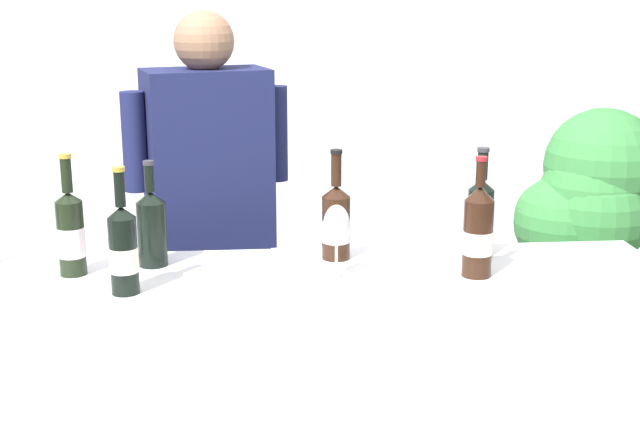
% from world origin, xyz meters
% --- Properties ---
extents(wall_back, '(8.00, 0.10, 2.80)m').
position_xyz_m(wall_back, '(0.00, 2.60, 1.40)').
color(wall_back, white).
rests_on(wall_back, ground_plane).
extents(counter, '(2.35, 0.54, 0.99)m').
position_xyz_m(counter, '(0.00, 0.00, 0.50)').
color(counter, white).
rests_on(counter, ground_plane).
extents(wine_bottle_0, '(0.08, 0.08, 0.33)m').
position_xyz_m(wine_bottle_0, '(0.67, 0.15, 1.12)').
color(wine_bottle_0, black).
rests_on(wine_bottle_0, counter).
extents(wine_bottle_1, '(0.08, 0.08, 0.31)m').
position_xyz_m(wine_bottle_1, '(-0.29, 0.14, 1.11)').
color(wine_bottle_1, black).
rests_on(wine_bottle_1, counter).
extents(wine_bottle_2, '(0.09, 0.09, 0.33)m').
position_xyz_m(wine_bottle_2, '(0.24, 0.16, 1.10)').
color(wine_bottle_2, black).
rests_on(wine_bottle_2, counter).
extents(wine_bottle_3, '(0.08, 0.08, 0.34)m').
position_xyz_m(wine_bottle_3, '(0.62, -0.03, 1.12)').
color(wine_bottle_3, black).
rests_on(wine_bottle_3, counter).
extents(wine_bottle_4, '(0.08, 0.08, 0.34)m').
position_xyz_m(wine_bottle_4, '(-0.50, 0.07, 1.11)').
color(wine_bottle_4, black).
rests_on(wine_bottle_4, counter).
extents(wine_bottle_6, '(0.08, 0.08, 0.34)m').
position_xyz_m(wine_bottle_6, '(-0.34, -0.10, 1.11)').
color(wine_bottle_6, black).
rests_on(wine_bottle_6, counter).
extents(wine_glass, '(0.07, 0.07, 0.21)m').
position_xyz_m(wine_glass, '(0.23, -0.03, 1.14)').
color(wine_glass, silver).
rests_on(wine_glass, counter).
extents(person_server, '(0.55, 0.34, 1.70)m').
position_xyz_m(person_server, '(-0.15, 0.65, 0.83)').
color(person_server, black).
rests_on(person_server, ground_plane).
extents(potted_shrub, '(0.59, 0.65, 1.31)m').
position_xyz_m(potted_shrub, '(1.33, 0.98, 0.82)').
color(potted_shrub, brown).
rests_on(potted_shrub, ground_plane).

